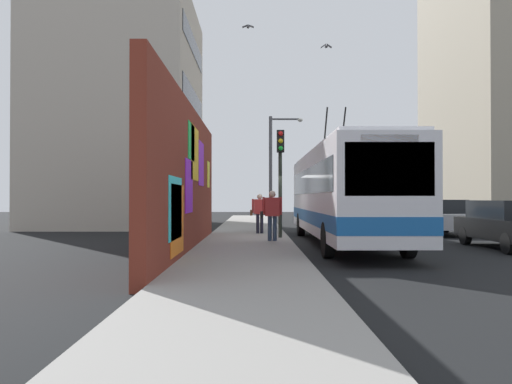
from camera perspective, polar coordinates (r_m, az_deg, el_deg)
The scene contains 13 objects.
ground_plane at distance 19.86m, azimuth 3.70°, elevation -5.46°, with size 80.00×80.00×0.00m, color black.
sidewalk_slab at distance 19.81m, azimuth -0.95°, elevation -5.26°, with size 48.00×3.20×0.15m, color gray.
graffiti_wall at distance 15.51m, azimuth -7.63°, elevation 1.37°, with size 13.28×0.32×4.42m.
building_far_left at distance 31.68m, azimuth -14.70°, elevation 8.43°, with size 10.70×8.41×13.31m.
building_far_right at distance 42.24m, azimuth 26.19°, elevation 12.09°, with size 13.51×8.46×21.87m.
city_bus at distance 18.32m, azimuth 9.67°, elevation -0.02°, with size 12.73×2.50×5.14m.
parked_car_black at distance 18.46m, azimuth 26.71°, elevation -3.16°, with size 4.63×1.93×1.58m.
parked_car_silver at distance 24.38m, azimuth 19.84°, elevation -2.57°, with size 4.44×1.93×1.58m.
pedestrian_at_curb at distance 17.86m, azimuth 1.81°, elevation -2.17°, with size 0.24×0.77×1.76m.
pedestrian_midblock at distance 21.62m, azimuth 0.40°, elevation -2.07°, with size 0.22×0.75×1.67m.
traffic_light at distance 19.29m, azimuth 2.76°, elevation 3.06°, with size 0.49×0.28×4.10m.
street_lamp at distance 27.83m, azimuth 2.12°, elevation 3.40°, with size 0.44×1.86×5.99m.
flying_pigeons at distance 23.29m, azimuth 3.70°, elevation 18.25°, with size 6.41×4.26×1.12m.
Camera 1 is at (-19.74, 1.33, 1.66)m, focal length 35.58 mm.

